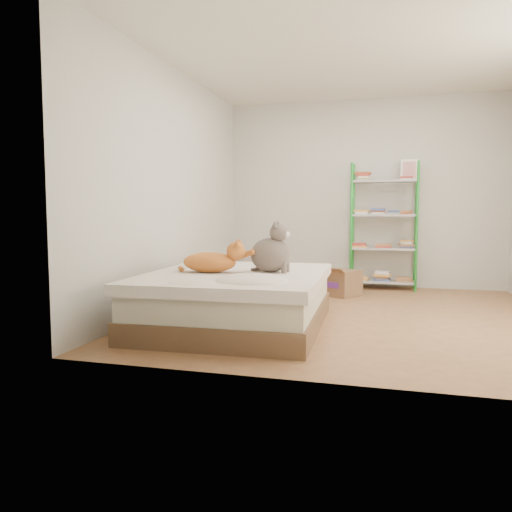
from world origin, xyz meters
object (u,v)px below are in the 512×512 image
(bed, at_px, (237,299))
(cardboard_box, at_px, (339,282))
(orange_cat, at_px, (210,259))
(shelf_unit, at_px, (384,229))
(grey_cat, at_px, (270,247))
(white_bin, at_px, (259,270))

(bed, height_order, cardboard_box, bed)
(cardboard_box, bearing_deg, orange_cat, -83.56)
(shelf_unit, bearing_deg, grey_cat, -110.43)
(bed, xyz_separation_m, shelf_unit, (1.25, 2.65, 0.56))
(bed, distance_m, white_bin, 2.67)
(orange_cat, bearing_deg, shelf_unit, 57.52)
(orange_cat, xyz_separation_m, grey_cat, (0.53, 0.16, 0.11))
(bed, relative_size, orange_cat, 3.43)
(grey_cat, bearing_deg, cardboard_box, -9.38)
(grey_cat, bearing_deg, shelf_unit, -16.64)
(grey_cat, height_order, shelf_unit, shelf_unit)
(shelf_unit, bearing_deg, white_bin, -178.98)
(grey_cat, xyz_separation_m, shelf_unit, (0.95, 2.56, 0.09))
(shelf_unit, distance_m, white_bin, 1.85)
(shelf_unit, relative_size, cardboard_box, 2.83)
(white_bin, bearing_deg, bed, -79.23)
(bed, relative_size, white_bin, 4.86)
(grey_cat, xyz_separation_m, cardboard_box, (0.43, 1.84, -0.56))
(bed, relative_size, grey_cat, 4.43)
(white_bin, bearing_deg, orange_cat, -84.40)
(bed, distance_m, grey_cat, 0.56)
(orange_cat, height_order, white_bin, orange_cat)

